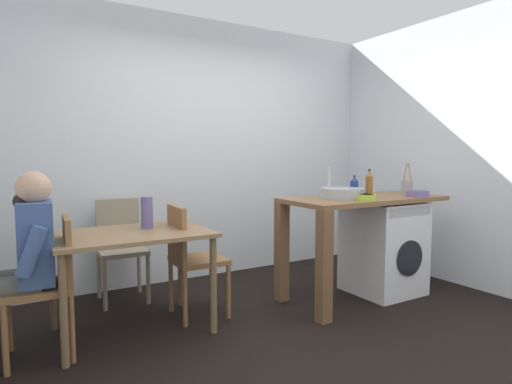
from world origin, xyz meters
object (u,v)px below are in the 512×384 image
seated_person (21,256)px  mixing_bowl (365,197)px  bottle_tall_green (354,186)px  chair_spare_by_wall (121,243)px  vase (147,213)px  chair_opposite (190,254)px  bottle_squat_brown (369,183)px  washing_machine (383,247)px  colander (418,193)px  chair_person_seat (51,278)px  dining_table (131,245)px  utensil_crock (407,186)px

seated_person → mixing_bowl: bearing=-95.1°
seated_person → bottle_tall_green: 2.79m
chair_spare_by_wall → vase: 0.76m
chair_opposite → chair_spare_by_wall: same height
chair_opposite → bottle_squat_brown: bearing=84.5°
washing_machine → colander: colander is taller
seated_person → chair_spare_by_wall: bearing=-39.0°
seated_person → colander: seated_person is taller
chair_opposite → chair_spare_by_wall: (-0.37, 0.72, 0.00)m
chair_opposite → chair_person_seat: bearing=-78.6°
mixing_bowl → chair_person_seat: bearing=170.6°
dining_table → mixing_bowl: bearing=-15.3°
utensil_crock → dining_table: bearing=174.6°
bottle_tall_green → mixing_bowl: 0.45m
seated_person → chair_opposite: bearing=-78.9°
chair_opposite → washing_machine: 1.84m
bottle_tall_green → mixing_bowl: bottle_tall_green is taller
washing_machine → utensil_crock: 0.67m
seated_person → vase: (0.86, 0.19, 0.19)m
chair_person_seat → washing_machine: (2.83, -0.20, -0.08)m
chair_spare_by_wall → utensil_crock: utensil_crock is taller
washing_machine → chair_opposite: bearing=168.9°
bottle_squat_brown → colander: bearing=-50.4°
chair_spare_by_wall → bottle_tall_green: bearing=158.5°
chair_person_seat → seated_person: bearing=90.0°
seated_person → chair_person_seat: bearing=-90.0°
chair_person_seat → seated_person: size_ratio=0.75×
colander → bottle_tall_green: bearing=135.6°
mixing_bowl → colander: (0.64, -0.02, 0.00)m
chair_person_seat → chair_spare_by_wall: bearing=-32.4°
chair_opposite → seated_person: 1.20m
bottle_squat_brown → washing_machine: bearing=-52.6°
washing_machine → bottle_tall_green: bottle_tall_green is taller
mixing_bowl → vase: 1.79m
chair_person_seat → chair_opposite: size_ratio=1.00×
dining_table → bottle_tall_green: size_ratio=5.92×
bottle_squat_brown → utensil_crock: bearing=-7.7°
chair_opposite → bottle_squat_brown: bottle_squat_brown is taller
colander → vase: size_ratio=0.82×
chair_spare_by_wall → washing_machine: size_ratio=1.05×
dining_table → utensil_crock: bearing=-5.4°
chair_person_seat → chair_spare_by_wall: 1.09m
seated_person → vase: size_ratio=4.95×
washing_machine → bottle_squat_brown: (-0.09, 0.11, 0.60)m
chair_person_seat → washing_machine: bearing=-90.0°
chair_person_seat → utensil_crock: utensil_crock is taller
bottle_tall_green → colander: (0.40, -0.40, -0.05)m
chair_opposite → utensil_crock: (2.17, -0.30, 0.48)m
washing_machine → vase: (-2.13, 0.40, 0.43)m
chair_spare_by_wall → seated_person: seated_person is taller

